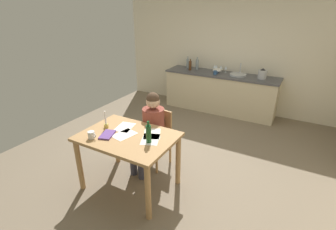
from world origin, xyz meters
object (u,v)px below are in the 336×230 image
at_px(wine_glass_by_kettle, 221,67).
at_px(wine_glass_back_left, 216,67).
at_px(coffee_mug, 91,135).
at_px(bottle_wine_red, 197,64).
at_px(dining_table, 128,144).
at_px(stovetop_kettle, 262,74).
at_px(teacup_on_counter, 215,73).
at_px(bottle_vinegar, 190,65).
at_px(wine_glass_near_sink, 226,68).
at_px(person_seated, 151,127).
at_px(chair_at_table, 157,135).
at_px(wine_bottle_on_table, 149,133).
at_px(candlestick, 106,123).
at_px(wine_glass_back_right, 215,66).
at_px(book_magazine, 107,135).
at_px(bottle_oil, 188,63).
at_px(sink_unit, 238,75).
at_px(mixing_bowl, 217,70).

height_order(wine_glass_by_kettle, wine_glass_back_left, same).
distance_m(coffee_mug, bottle_wine_red, 3.62).
xyz_separation_m(dining_table, stovetop_kettle, (1.04, 3.23, 0.33)).
distance_m(bottle_wine_red, teacup_on_counter, 0.61).
distance_m(bottle_vinegar, wine_glass_near_sink, 0.83).
bearing_deg(person_seated, chair_at_table, 82.99).
height_order(bottle_wine_red, wine_glass_by_kettle, bottle_wine_red).
xyz_separation_m(wine_bottle_on_table, wine_glass_by_kettle, (-0.23, 3.39, 0.10)).
distance_m(person_seated, candlestick, 0.65).
relative_size(wine_bottle_on_table, wine_glass_back_right, 1.80).
distance_m(person_seated, wine_glass_back_right, 2.87).
xyz_separation_m(book_magazine, wine_glass_near_sink, (0.44, 3.51, 0.21)).
bearing_deg(teacup_on_counter, bottle_oil, 164.05).
distance_m(sink_unit, stovetop_kettle, 0.51).
bearing_deg(coffee_mug, wine_glass_by_kettle, 83.19).
distance_m(wine_bottle_on_table, mixing_bowl, 3.32).
height_order(wine_glass_near_sink, wine_glass_back_right, same).
xyz_separation_m(bottle_wine_red, wine_glass_near_sink, (0.69, 0.05, -0.02)).
bearing_deg(dining_table, chair_at_table, 87.95).
xyz_separation_m(dining_table, teacup_on_counter, (0.07, 3.08, 0.28)).
distance_m(person_seated, mixing_bowl, 2.78).
xyz_separation_m(coffee_mug, bottle_oil, (-0.38, 3.59, 0.18)).
bearing_deg(mixing_bowl, wine_glass_near_sink, 24.98).
xyz_separation_m(bottle_vinegar, wine_glass_by_kettle, (0.69, 0.20, -0.00)).
distance_m(candlestick, teacup_on_counter, 3.08).
distance_m(dining_table, candlestick, 0.44).
xyz_separation_m(book_magazine, wine_bottle_on_table, (0.56, 0.12, 0.11)).
bearing_deg(wine_glass_by_kettle, bottle_oil, -174.69).
bearing_deg(wine_glass_near_sink, book_magazine, -97.12).
distance_m(chair_at_table, wine_glass_by_kettle, 2.76).
distance_m(wine_glass_by_kettle, wine_glass_back_right, 0.16).
distance_m(sink_unit, wine_glass_back_left, 0.58).
bearing_deg(teacup_on_counter, dining_table, -91.31).
bearing_deg(wine_bottle_on_table, bottle_oil, 107.52).
height_order(dining_table, wine_glass_back_right, wine_glass_back_right).
distance_m(bottle_vinegar, stovetop_kettle, 1.64).
xyz_separation_m(bottle_oil, bottle_vinegar, (0.12, -0.12, -0.01)).
bearing_deg(book_magazine, candlestick, 116.46).
bearing_deg(teacup_on_counter, wine_glass_back_right, 113.16).
distance_m(bottle_vinegar, wine_glass_by_kettle, 0.72).
relative_size(chair_at_table, mixing_bowl, 4.35).
bearing_deg(stovetop_kettle, book_magazine, -110.68).
bearing_deg(sink_unit, teacup_on_counter, -161.86).
relative_size(bottle_wine_red, wine_glass_back_right, 1.89).
bearing_deg(chair_at_table, bottle_oil, 105.68).
height_order(chair_at_table, coffee_mug, coffee_mug).
bearing_deg(chair_at_table, teacup_on_counter, 88.89).
xyz_separation_m(bottle_oil, wine_glass_back_right, (0.66, 0.08, -0.01)).
height_order(mixing_bowl, wine_glass_back_right, wine_glass_back_right).
xyz_separation_m(bottle_wine_red, wine_glass_by_kettle, (0.57, 0.05, -0.02)).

